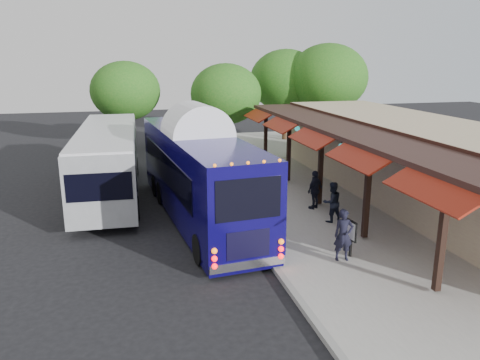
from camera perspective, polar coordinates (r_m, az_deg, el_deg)
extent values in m
plane|color=black|center=(15.86, 2.59, -8.89)|extent=(90.00, 90.00, 0.00)
cube|color=#9E9B93|center=(21.08, 12.63, -2.93)|extent=(10.00, 40.00, 0.15)
cube|color=gray|center=(19.45, -0.60, -4.07)|extent=(0.20, 40.00, 0.16)
cube|color=tan|center=(22.41, 20.94, 2.06)|extent=(5.00, 20.00, 3.60)
cube|color=black|center=(20.81, 15.56, 5.79)|extent=(0.06, 20.00, 0.60)
cube|color=#331E19|center=(20.29, 12.90, 6.03)|extent=(2.60, 20.00, 0.18)
cube|color=black|center=(13.50, 23.43, -6.25)|extent=(0.18, 0.18, 3.16)
cube|color=maroon|center=(12.85, 22.51, -0.87)|extent=(1.00, 3.20, 0.57)
cube|color=black|center=(16.66, 15.24, -1.63)|extent=(0.18, 0.18, 3.16)
cube|color=maroon|center=(16.13, 14.22, 2.84)|extent=(1.00, 3.20, 0.57)
cube|color=black|center=(20.12, 9.79, 1.48)|extent=(0.18, 0.18, 3.16)
cube|color=maroon|center=(19.69, 8.81, 5.23)|extent=(1.00, 3.20, 0.57)
cube|color=black|center=(23.75, 5.96, 3.65)|extent=(0.18, 0.18, 3.16)
cube|color=maroon|center=(23.39, 5.05, 6.85)|extent=(1.00, 3.20, 0.57)
cube|color=black|center=(27.48, 3.15, 5.24)|extent=(0.18, 0.18, 3.16)
cube|color=maroon|center=(27.17, 2.31, 8.00)|extent=(1.00, 3.20, 0.57)
sphere|color=teal|center=(14.97, 20.59, 0.36)|extent=(0.26, 0.26, 0.26)
sphere|color=teal|center=(19.19, 12.27, 3.99)|extent=(0.26, 0.26, 0.26)
sphere|color=teal|center=(23.71, 6.99, 6.24)|extent=(0.26, 0.26, 0.26)
cube|color=#0C064E|center=(18.76, -5.15, 1.07)|extent=(3.58, 11.65, 3.01)
cube|color=#0C064E|center=(19.21, -5.04, -3.71)|extent=(3.52, 11.53, 0.33)
ellipsoid|color=white|center=(18.46, -5.26, 5.55)|extent=(3.56, 11.42, 0.54)
cube|color=black|center=(13.18, -1.35, -2.57)|extent=(1.99, 0.23, 1.24)
cube|color=silver|center=(13.98, -1.36, -10.47)|extent=(2.39, 0.41, 0.27)
sphere|color=#FF0C0C|center=(13.63, -5.65, -10.09)|extent=(0.17, 0.17, 0.17)
sphere|color=#FF0C0C|center=(14.04, 2.94, -9.26)|extent=(0.17, 0.17, 0.17)
cylinder|color=black|center=(14.96, -6.64, -8.41)|extent=(0.39, 1.02, 0.99)
cylinder|color=black|center=(15.36, 1.62, -7.69)|extent=(0.39, 1.02, 0.99)
cylinder|color=black|center=(22.53, -9.28, -0.49)|extent=(0.39, 1.02, 0.99)
cylinder|color=black|center=(22.79, -3.75, -0.15)|extent=(0.39, 1.02, 0.99)
cube|color=gray|center=(22.88, -15.73, 2.48)|extent=(2.86, 11.76, 2.69)
cube|color=black|center=(22.91, -18.97, 2.84)|extent=(0.30, 9.94, 1.02)
cube|color=black|center=(22.82, -12.56, 3.24)|extent=(0.30, 9.94, 1.02)
cube|color=silver|center=(22.63, -15.98, 5.92)|extent=(2.81, 11.52, 0.10)
cylinder|color=black|center=(19.32, -19.24, -3.78)|extent=(0.31, 0.98, 0.98)
cylinder|color=black|center=(19.21, -12.29, -3.37)|extent=(0.31, 0.98, 0.98)
cylinder|color=black|center=(26.62, -17.88, 1.33)|extent=(0.31, 0.98, 0.98)
cylinder|color=black|center=(26.55, -12.85, 1.64)|extent=(0.31, 0.98, 0.98)
imported|color=black|center=(15.03, 12.50, -6.58)|extent=(0.66, 0.48, 1.66)
imported|color=black|center=(18.37, 11.14, -2.65)|extent=(0.84, 0.69, 1.59)
imported|color=black|center=(19.83, 9.12, -1.17)|extent=(1.02, 0.87, 1.64)
imported|color=black|center=(23.17, 1.24, 1.76)|extent=(1.39, 0.97, 1.97)
cube|color=black|center=(15.41, 13.39, -6.97)|extent=(0.07, 0.07, 1.22)
cube|color=black|center=(15.32, 13.45, -6.01)|extent=(0.10, 0.55, 0.66)
cube|color=white|center=(15.30, 13.34, -6.02)|extent=(0.06, 0.46, 0.55)
cylinder|color=#382314|center=(31.54, -1.70, 5.66)|extent=(0.36, 0.36, 2.70)
ellipsoid|color=#1A5D17|center=(31.23, -1.74, 10.44)|extent=(4.66, 4.66, 3.96)
cylinder|color=#382314|center=(36.46, 5.47, 7.19)|extent=(0.36, 0.36, 3.14)
ellipsoid|color=#1A5D17|center=(36.18, 5.59, 12.01)|extent=(5.42, 5.42, 4.61)
cylinder|color=#382314|center=(35.43, 10.40, 6.94)|extent=(0.36, 0.36, 3.31)
ellipsoid|color=#1A5D17|center=(35.15, 10.65, 12.17)|extent=(5.72, 5.72, 4.86)
cylinder|color=#382314|center=(33.98, -13.51, 5.97)|extent=(0.36, 0.36, 2.76)
ellipsoid|color=#1A5D17|center=(33.69, -13.79, 10.51)|extent=(4.77, 4.77, 4.05)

